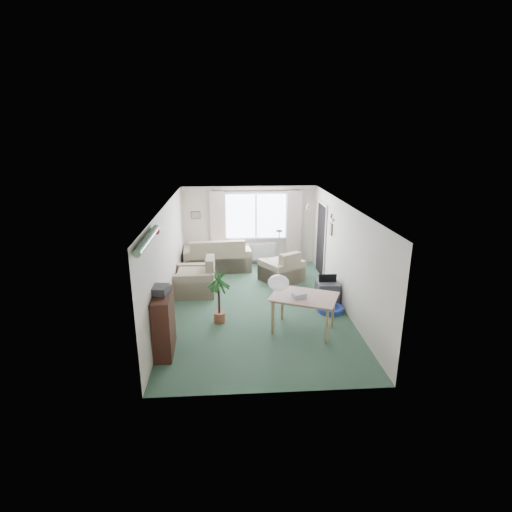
{
  "coord_description": "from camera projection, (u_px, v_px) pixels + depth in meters",
  "views": [
    {
      "loc": [
        -0.61,
        -8.57,
        3.92
      ],
      "look_at": [
        0.0,
        0.3,
        1.15
      ],
      "focal_mm": 28.0,
      "sensor_mm": 36.0,
      "label": 1
    }
  ],
  "objects": [
    {
      "name": "gift_box",
      "position": [
        299.0,
        296.0,
        7.93
      ],
      "size": [
        0.3,
        0.26,
        0.12
      ],
      "primitive_type": "cube",
      "rotation": [
        0.0,
        0.0,
        0.4
      ],
      "color": "silver",
      "rests_on": "dining_table"
    },
    {
      "name": "pet_bed",
      "position": [
        330.0,
        309.0,
        9.09
      ],
      "size": [
        0.72,
        0.72,
        0.12
      ],
      "primitive_type": "cylinder",
      "rotation": [
        0.0,
        0.0,
        0.25
      ],
      "color": "navy",
      "rests_on": "ground"
    },
    {
      "name": "houseplant",
      "position": [
        219.0,
        296.0,
        8.42
      ],
      "size": [
        0.62,
        0.62,
        1.22
      ],
      "primitive_type": "cylinder",
      "rotation": [
        0.0,
        0.0,
        -0.2
      ],
      "color": "#216123",
      "rests_on": "ground"
    },
    {
      "name": "pendant_lamp",
      "position": [
        278.0,
        283.0,
        6.75
      ],
      "size": [
        0.36,
        0.36,
        0.36
      ],
      "primitive_type": "sphere",
      "color": "white"
    },
    {
      "name": "sofa",
      "position": [
        217.0,
        254.0,
        11.78
      ],
      "size": [
        2.01,
        1.17,
        0.97
      ],
      "primitive_type": "cube",
      "rotation": [
        0.0,
        0.0,
        3.22
      ],
      "color": "#BBA48D",
      "rests_on": "ground"
    },
    {
      "name": "doorway",
      "position": [
        321.0,
        240.0,
        11.3
      ],
      "size": [
        0.03,
        0.95,
        2.0
      ],
      "primitive_type": "cube",
      "color": "black"
    },
    {
      "name": "bookshelf",
      "position": [
        164.0,
        323.0,
        7.29
      ],
      "size": [
        0.34,
        0.95,
        1.15
      ],
      "primitive_type": "cube",
      "rotation": [
        0.0,
        0.0,
        0.03
      ],
      "color": "black",
      "rests_on": "ground"
    },
    {
      "name": "ground",
      "position": [
        257.0,
        306.0,
        9.37
      ],
      "size": [
        6.5,
        6.5,
        0.0
      ],
      "primitive_type": "plane",
      "color": "#2F4F3B"
    },
    {
      "name": "tinsel_garland",
      "position": [
        148.0,
        239.0,
        6.37
      ],
      "size": [
        1.6,
        1.6,
        0.12
      ],
      "primitive_type": "cylinder",
      "color": "#196626"
    },
    {
      "name": "curtain_left",
      "position": [
        218.0,
        225.0,
        11.91
      ],
      "size": [
        0.45,
        0.08,
        2.0
      ],
      "primitive_type": "cube",
      "color": "beige"
    },
    {
      "name": "hifi_box",
      "position": [
        160.0,
        290.0,
        7.14
      ],
      "size": [
        0.33,
        0.39,
        0.14
      ],
      "primitive_type": "cube",
      "rotation": [
        0.0,
        0.0,
        -0.15
      ],
      "color": "#343338",
      "rests_on": "bookshelf"
    },
    {
      "name": "tv_cube",
      "position": [
        327.0,
        292.0,
        9.58
      ],
      "size": [
        0.51,
        0.56,
        0.51
      ],
      "primitive_type": "cube",
      "rotation": [
        0.0,
        0.0,
        -0.01
      ],
      "color": "#37363B",
      "rests_on": "ground"
    },
    {
      "name": "armchair_left",
      "position": [
        195.0,
        275.0,
        10.06
      ],
      "size": [
        0.98,
        1.04,
        0.93
      ],
      "primitive_type": "cube",
      "rotation": [
        0.0,
        0.0,
        -1.57
      ],
      "color": "beige",
      "rests_on": "ground"
    },
    {
      "name": "armchair_corner",
      "position": [
        282.0,
        265.0,
        10.89
      ],
      "size": [
        1.31,
        1.29,
        0.87
      ],
      "primitive_type": "cube",
      "rotation": [
        0.0,
        0.0,
        3.69
      ],
      "color": "beige",
      "rests_on": "ground"
    },
    {
      "name": "wall_picture_right",
      "position": [
        331.0,
        229.0,
        10.18
      ],
      "size": [
        0.03,
        0.24,
        0.3
      ],
      "primitive_type": "cube",
      "color": "brown"
    },
    {
      "name": "coffee_table",
      "position": [
        282.0,
        267.0,
        11.42
      ],
      "size": [
        0.98,
        0.55,
        0.44
      ],
      "primitive_type": "cube",
      "rotation": [
        0.0,
        0.0,
        0.02
      ],
      "color": "black",
      "rests_on": "ground"
    },
    {
      "name": "radiator",
      "position": [
        256.0,
        251.0,
        12.3
      ],
      "size": [
        1.2,
        0.1,
        0.55
      ],
      "primitive_type": "cube",
      "color": "white"
    },
    {
      "name": "curtain_rod",
      "position": [
        256.0,
        191.0,
        11.71
      ],
      "size": [
        2.6,
        0.03,
        0.03
      ],
      "primitive_type": "cube",
      "color": "black"
    },
    {
      "name": "wall_picture_back",
      "position": [
        196.0,
        215.0,
        11.88
      ],
      "size": [
        0.28,
        0.03,
        0.22
      ],
      "primitive_type": "cube",
      "color": "brown"
    },
    {
      "name": "photo_frame",
      "position": [
        279.0,
        257.0,
        11.33
      ],
      "size": [
        0.12,
        0.06,
        0.16
      ],
      "primitive_type": "cube",
      "rotation": [
        0.0,
        0.0,
        -0.36
      ],
      "color": "brown",
      "rests_on": "coffee_table"
    },
    {
      "name": "window",
      "position": [
        256.0,
        216.0,
        12.01
      ],
      "size": [
        1.8,
        0.03,
        1.3
      ],
      "primitive_type": "cube",
      "color": "white"
    },
    {
      "name": "dining_table",
      "position": [
        303.0,
        314.0,
        8.15
      ],
      "size": [
        1.41,
        1.21,
        0.74
      ],
      "primitive_type": "cube",
      "rotation": [
        0.0,
        0.0,
        -0.41
      ],
      "color": "tan",
      "rests_on": "ground"
    },
    {
      "name": "bauble_cluster_b",
      "position": [
        332.0,
        215.0,
        8.53
      ],
      "size": [
        0.2,
        0.2,
        0.2
      ],
      "primitive_type": "sphere",
      "color": "silver"
    },
    {
      "name": "curtain_right",
      "position": [
        294.0,
        224.0,
        12.06
      ],
      "size": [
        0.45,
        0.08,
        2.0
      ],
      "primitive_type": "cube",
      "color": "beige"
    },
    {
      "name": "bauble_cluster_a",
      "position": [
        308.0,
        205.0,
        9.65
      ],
      "size": [
        0.2,
        0.2,
        0.2
      ],
      "primitive_type": "sphere",
      "color": "silver"
    }
  ]
}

